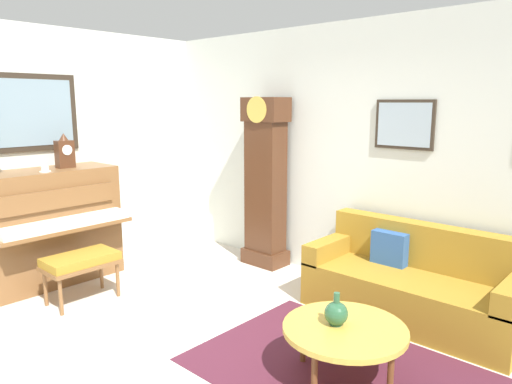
# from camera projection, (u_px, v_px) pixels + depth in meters

# --- Properties ---
(ground_plane) EXTENTS (6.40, 6.00, 0.10)m
(ground_plane) POSITION_uv_depth(u_px,v_px,m) (170.00, 361.00, 3.74)
(ground_plane) COLOR beige
(wall_left) EXTENTS (0.13, 4.90, 2.80)m
(wall_left) POSITION_uv_depth(u_px,v_px,m) (19.00, 153.00, 5.18)
(wall_left) COLOR silver
(wall_left) RESTS_ON ground_plane
(wall_back) EXTENTS (5.30, 0.13, 2.80)m
(wall_back) POSITION_uv_depth(u_px,v_px,m) (342.00, 154.00, 5.20)
(wall_back) COLOR silver
(wall_back) RESTS_ON ground_plane
(area_rug) EXTENTS (2.10, 1.50, 0.01)m
(area_rug) POSITION_uv_depth(u_px,v_px,m) (338.00, 370.00, 3.52)
(area_rug) COLOR #4C1E2D
(area_rug) RESTS_ON ground_plane
(piano) EXTENTS (0.87, 1.44, 1.25)m
(piano) POSITION_uv_depth(u_px,v_px,m) (49.00, 226.00, 5.16)
(piano) COLOR brown
(piano) RESTS_ON ground_plane
(piano_bench) EXTENTS (0.42, 0.70, 0.48)m
(piano_bench) POSITION_uv_depth(u_px,v_px,m) (81.00, 262.00, 4.68)
(piano_bench) COLOR brown
(piano_bench) RESTS_ON ground_plane
(grandfather_clock) EXTENTS (0.52, 0.34, 2.03)m
(grandfather_clock) POSITION_uv_depth(u_px,v_px,m) (265.00, 187.00, 5.68)
(grandfather_clock) COLOR #4C2B19
(grandfather_clock) RESTS_ON ground_plane
(couch) EXTENTS (1.90, 0.80, 0.84)m
(couch) POSITION_uv_depth(u_px,v_px,m) (413.00, 285.00, 4.35)
(couch) COLOR olive
(couch) RESTS_ON ground_plane
(coffee_table) EXTENTS (0.88, 0.88, 0.41)m
(coffee_table) POSITION_uv_depth(u_px,v_px,m) (345.00, 331.00, 3.34)
(coffee_table) COLOR gold
(coffee_table) RESTS_ON ground_plane
(mantel_clock) EXTENTS (0.13, 0.18, 0.38)m
(mantel_clock) POSITION_uv_depth(u_px,v_px,m) (65.00, 152.00, 5.18)
(mantel_clock) COLOR #4C2B19
(mantel_clock) RESTS_ON piano
(teacup) EXTENTS (0.12, 0.12, 0.06)m
(teacup) POSITION_uv_depth(u_px,v_px,m) (45.00, 170.00, 4.90)
(teacup) COLOR white
(teacup) RESTS_ON piano
(green_jug) EXTENTS (0.17, 0.17, 0.24)m
(green_jug) POSITION_uv_depth(u_px,v_px,m) (336.00, 313.00, 3.35)
(green_jug) COLOR #234C33
(green_jug) RESTS_ON coffee_table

